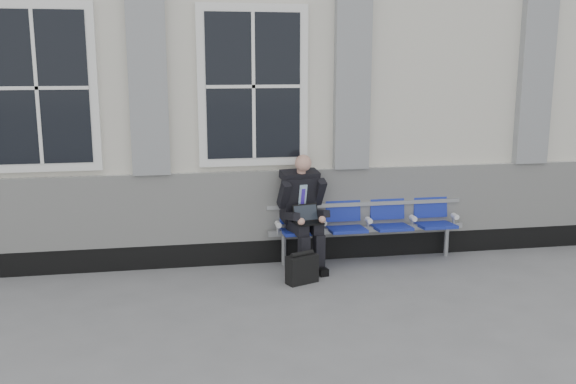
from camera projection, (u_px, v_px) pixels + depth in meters
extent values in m
plane|color=slate|center=(240.00, 306.00, 6.80)|extent=(70.00, 70.00, 0.00)
cube|color=beige|center=(213.00, 91.00, 9.75)|extent=(14.00, 4.00, 4.20)
cube|color=black|center=(227.00, 253.00, 8.19)|extent=(14.00, 0.10, 0.30)
cube|color=silver|center=(227.00, 207.00, 8.06)|extent=(14.00, 0.08, 0.90)
cube|color=gray|center=(148.00, 74.00, 7.55)|extent=(0.45, 0.14, 2.40)
cube|color=gray|center=(352.00, 73.00, 7.99)|extent=(0.45, 0.14, 2.40)
cube|color=gray|center=(536.00, 73.00, 8.43)|extent=(0.45, 0.14, 2.40)
cube|color=white|center=(38.00, 88.00, 7.38)|extent=(1.35, 0.10, 1.95)
cube|color=black|center=(37.00, 88.00, 7.33)|extent=(1.15, 0.02, 1.75)
cube|color=white|center=(253.00, 86.00, 7.82)|extent=(1.35, 0.10, 1.95)
cube|color=black|center=(253.00, 86.00, 7.77)|extent=(1.15, 0.02, 1.75)
cube|color=#9EA0A3|center=(367.00, 229.00, 8.29)|extent=(2.60, 0.07, 0.07)
cube|color=#9EA0A3|center=(365.00, 204.00, 8.34)|extent=(2.60, 0.05, 0.05)
cylinder|color=#9EA0A3|center=(284.00, 250.00, 8.14)|extent=(0.06, 0.06, 0.39)
cylinder|color=#9EA0A3|center=(446.00, 242.00, 8.53)|extent=(0.06, 0.06, 0.39)
cube|color=navy|center=(301.00, 232.00, 8.05)|extent=(0.46, 0.42, 0.07)
cube|color=navy|center=(297.00, 208.00, 8.20)|extent=(0.46, 0.10, 0.40)
cube|color=navy|center=(347.00, 229.00, 8.15)|extent=(0.46, 0.42, 0.07)
cube|color=navy|center=(343.00, 206.00, 8.30)|extent=(0.46, 0.10, 0.40)
cube|color=navy|center=(392.00, 227.00, 8.26)|extent=(0.46, 0.42, 0.07)
cube|color=navy|center=(387.00, 204.00, 8.41)|extent=(0.46, 0.10, 0.40)
cube|color=navy|center=(435.00, 225.00, 8.37)|extent=(0.46, 0.42, 0.07)
cube|color=navy|center=(430.00, 202.00, 8.52)|extent=(0.46, 0.10, 0.40)
cylinder|color=white|center=(278.00, 224.00, 8.01)|extent=(0.07, 0.12, 0.07)
cylinder|color=white|center=(323.00, 222.00, 8.11)|extent=(0.07, 0.12, 0.07)
cylinder|color=white|center=(369.00, 220.00, 8.22)|extent=(0.07, 0.12, 0.07)
cylinder|color=white|center=(413.00, 218.00, 8.32)|extent=(0.07, 0.12, 0.07)
cylinder|color=white|center=(455.00, 216.00, 8.42)|extent=(0.07, 0.12, 0.07)
cube|color=black|center=(306.00, 272.00, 7.76)|extent=(0.16, 0.27, 0.09)
cube|color=black|center=(321.00, 270.00, 7.83)|extent=(0.16, 0.27, 0.09)
cube|color=black|center=(304.00, 255.00, 7.77)|extent=(0.14, 0.15, 0.47)
cube|color=black|center=(319.00, 253.00, 7.84)|extent=(0.14, 0.15, 0.47)
cube|color=black|center=(297.00, 227.00, 7.91)|extent=(0.22, 0.46, 0.14)
cube|color=black|center=(312.00, 226.00, 7.98)|extent=(0.22, 0.46, 0.14)
cube|color=black|center=(299.00, 198.00, 8.06)|extent=(0.47, 0.41, 0.62)
cube|color=#A9CADE|center=(302.00, 198.00, 7.95)|extent=(0.11, 0.11, 0.35)
cube|color=#4329C0|center=(303.00, 200.00, 7.94)|extent=(0.06, 0.08, 0.29)
cube|color=black|center=(300.00, 175.00, 7.97)|extent=(0.51, 0.32, 0.14)
cylinder|color=tan|center=(301.00, 170.00, 7.91)|extent=(0.11, 0.11, 0.10)
sphere|color=tan|center=(303.00, 163.00, 7.84)|extent=(0.21, 0.21, 0.21)
cube|color=black|center=(284.00, 195.00, 7.87)|extent=(0.15, 0.29, 0.37)
cube|color=black|center=(319.00, 192.00, 8.04)|extent=(0.15, 0.29, 0.37)
cube|color=black|center=(292.00, 216.00, 7.77)|extent=(0.15, 0.32, 0.14)
cube|color=black|center=(322.00, 213.00, 7.91)|extent=(0.15, 0.32, 0.14)
sphere|color=tan|center=(301.00, 222.00, 7.67)|extent=(0.09, 0.09, 0.09)
sphere|color=tan|center=(322.00, 220.00, 7.77)|extent=(0.09, 0.09, 0.09)
cube|color=black|center=(309.00, 223.00, 7.80)|extent=(0.36, 0.28, 0.02)
cube|color=black|center=(306.00, 213.00, 7.89)|extent=(0.34, 0.15, 0.21)
cube|color=black|center=(306.00, 213.00, 7.88)|extent=(0.30, 0.12, 0.18)
cube|color=black|center=(302.00, 269.00, 7.48)|extent=(0.41, 0.29, 0.33)
cylinder|color=black|center=(302.00, 254.00, 7.45)|extent=(0.30, 0.17, 0.06)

